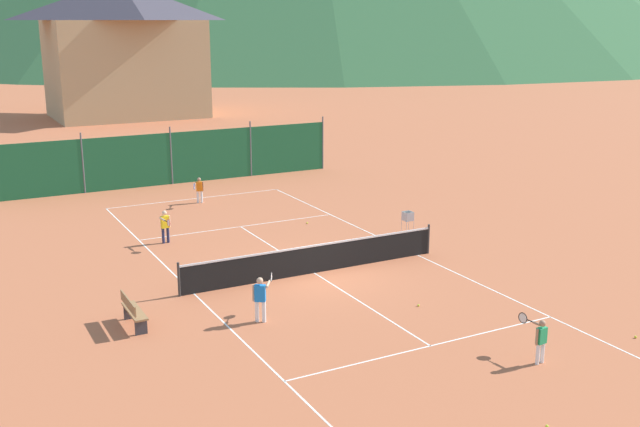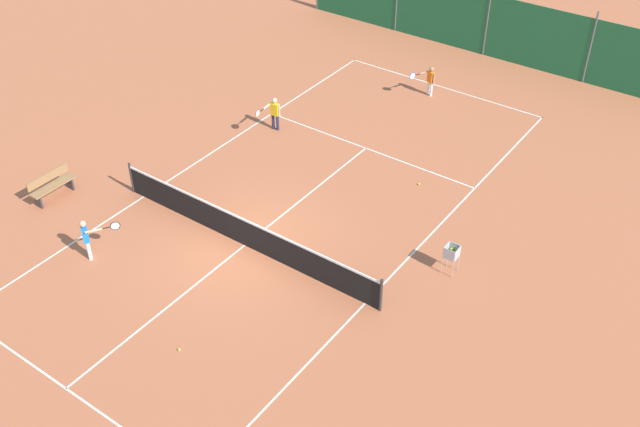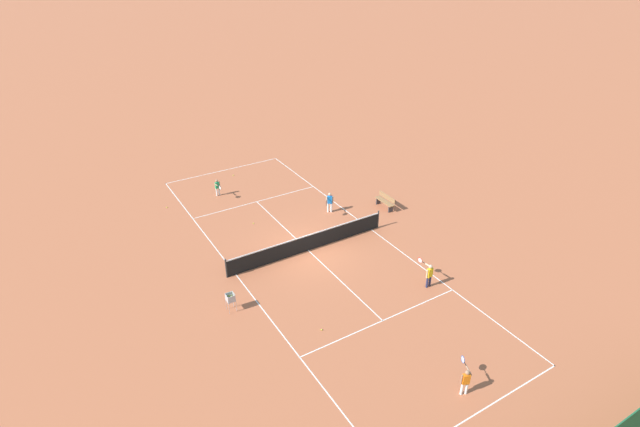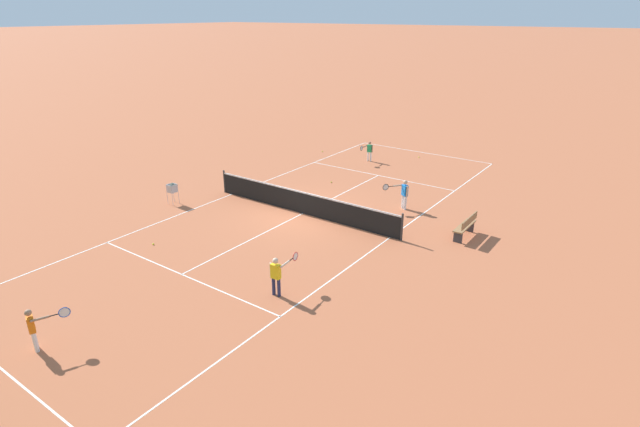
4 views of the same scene
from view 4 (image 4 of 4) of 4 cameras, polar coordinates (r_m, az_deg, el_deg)
ground_plane at (r=20.80m, az=-1.98°, el=0.01°), size 600.00×600.00×0.00m
court_line_markings at (r=20.80m, az=-1.98°, el=0.02°), size 8.25×23.85×0.01m
tennis_net at (r=20.62m, az=-1.99°, el=1.29°), size 9.18×0.08×1.06m
player_far_baseline at (r=14.71m, az=-4.94°, el=-6.82°), size 0.42×1.04×1.24m
player_near_baseline at (r=14.31m, az=-29.88°, el=-11.10°), size 0.70×0.88×1.16m
player_far_service at (r=28.17m, az=5.62°, el=7.25°), size 0.38×0.97×1.12m
player_near_service at (r=21.32m, az=9.54°, el=2.40°), size 0.88×0.86×1.28m
tennis_ball_service_box at (r=30.13m, az=0.28°, el=7.11°), size 0.07×0.07×0.07m
tennis_ball_near_corner at (r=18.99m, az=-18.52°, el=-3.32°), size 0.07×0.07×0.07m
tennis_ball_mid_court at (r=24.58m, az=1.30°, el=3.61°), size 0.07×0.07×0.07m
tennis_ball_by_net_left at (r=29.48m, az=11.23°, el=6.35°), size 0.07×0.07×0.07m
ball_hopper at (r=22.56m, az=-16.50°, el=2.66°), size 0.36×0.36×0.89m
courtside_bench at (r=19.23m, az=16.32°, el=-1.38°), size 0.36×1.50×0.84m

